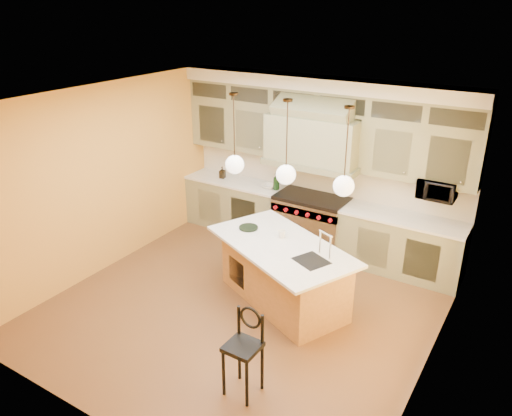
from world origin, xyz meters
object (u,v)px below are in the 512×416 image
Objects in this scene: range at (311,222)px; microwave at (437,189)px; counter_stool at (244,348)px; kitchen_island at (284,272)px.

microwave is (1.95, 0.11, 0.96)m from range.
microwave is (1.05, 3.58, 0.88)m from counter_stool.
microwave is at bearing 3.12° from range.
range is at bearing 105.52° from counter_stool.
range is 0.49× the size of kitchen_island.
range is 3.59m from counter_stool.
range is 2.21× the size of microwave.
kitchen_island is 2.57m from microwave.
microwave reaches higher than kitchen_island.
kitchen_island is (0.40, -1.70, -0.01)m from range.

